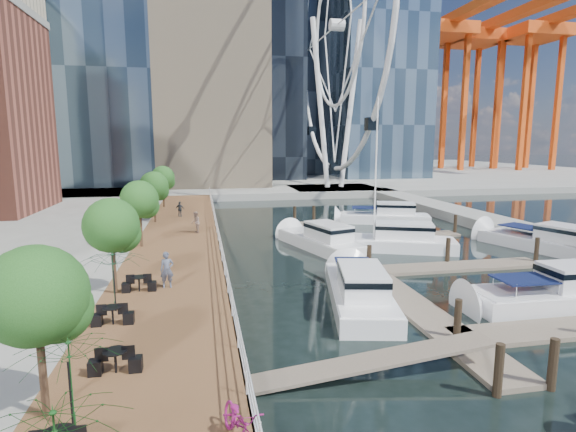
% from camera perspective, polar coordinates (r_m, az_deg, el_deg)
% --- Properties ---
extents(ground, '(520.00, 520.00, 0.00)m').
position_cam_1_polar(ground, '(20.91, 10.39, -13.73)').
color(ground, black).
rests_on(ground, ground).
extents(boardwalk, '(6.00, 60.00, 1.00)m').
position_cam_1_polar(boardwalk, '(33.79, -13.77, -4.03)').
color(boardwalk, brown).
rests_on(boardwalk, ground).
extents(seawall, '(0.25, 60.00, 1.00)m').
position_cam_1_polar(seawall, '(33.77, -8.67, -3.87)').
color(seawall, '#595954').
rests_on(seawall, ground).
extents(land_far, '(200.00, 114.00, 1.00)m').
position_cam_1_polar(land_far, '(120.33, -7.55, 5.56)').
color(land_far, gray).
rests_on(land_far, ground).
extents(breakwater, '(4.00, 60.00, 1.00)m').
position_cam_1_polar(breakwater, '(47.25, 24.37, -0.84)').
color(breakwater, gray).
rests_on(breakwater, ground).
extents(pier, '(14.00, 12.00, 1.00)m').
position_cam_1_polar(pier, '(73.42, 5.88, 3.26)').
color(pier, gray).
rests_on(pier, ground).
extents(railing, '(0.10, 60.00, 1.05)m').
position_cam_1_polar(railing, '(33.55, -8.89, -2.17)').
color(railing, white).
rests_on(railing, boardwalk).
extents(floating_docks, '(16.00, 34.00, 2.60)m').
position_cam_1_polar(floating_docks, '(32.62, 17.15, -4.67)').
color(floating_docks, '#6D6051').
rests_on(floating_docks, ground).
extents(ferris_wheel, '(5.80, 45.60, 47.80)m').
position_cam_1_polar(ferris_wheel, '(75.16, 6.23, 22.91)').
color(ferris_wheel, white).
rests_on(ferris_wheel, ground).
extents(port_cranes, '(40.00, 52.00, 38.00)m').
position_cam_1_polar(port_cranes, '(136.52, 23.01, 13.54)').
color(port_cranes, '#D84C14').
rests_on(port_cranes, ground).
extents(street_trees, '(2.60, 42.60, 4.60)m').
position_cam_1_polar(street_trees, '(32.38, -18.36, 2.01)').
color(street_trees, '#3F2B1C').
rests_on(street_trees, ground).
extents(cafe_tables, '(2.50, 13.70, 0.74)m').
position_cam_1_polar(cafe_tables, '(17.54, -21.23, -14.00)').
color(cafe_tables, black).
rests_on(cafe_tables, ground).
extents(yacht_foreground, '(10.33, 2.99, 2.15)m').
position_cam_1_polar(yacht_foreground, '(26.71, 31.24, -9.81)').
color(yacht_foreground, silver).
rests_on(yacht_foreground, ground).
extents(bicycle, '(1.13, 2.16, 1.08)m').
position_cam_1_polar(bicycle, '(11.79, -6.29, -24.67)').
color(bicycle, '#811259').
rests_on(bicycle, boardwalk).
extents(pedestrian_near, '(0.71, 0.51, 1.81)m').
position_cam_1_polar(pedestrian_near, '(23.16, -15.13, -6.61)').
color(pedestrian_near, '#4B5164').
rests_on(pedestrian_near, boardwalk).
extents(pedestrian_mid, '(0.68, 0.86, 1.72)m').
position_cam_1_polar(pedestrian_mid, '(36.50, -11.65, -0.79)').
color(pedestrian_mid, '#886B5E').
rests_on(pedestrian_mid, boardwalk).
extents(pedestrian_far, '(0.95, 0.65, 1.49)m').
position_cam_1_polar(pedestrian_far, '(44.96, -13.55, 0.86)').
color(pedestrian_far, '#32363F').
rests_on(pedestrian_far, boardwalk).
extents(moored_yachts, '(24.02, 38.30, 11.50)m').
position_cam_1_polar(moored_yachts, '(33.98, 15.42, -4.89)').
color(moored_yachts, white).
rests_on(moored_yachts, ground).
extents(cafe_seating, '(4.44, 14.86, 2.65)m').
position_cam_1_polar(cafe_seating, '(14.85, -23.66, -14.73)').
color(cafe_seating, '#113E13').
rests_on(cafe_seating, ground).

